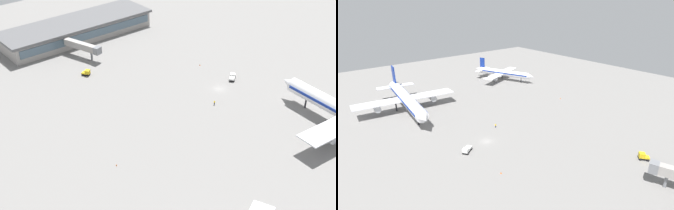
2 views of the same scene
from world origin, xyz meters
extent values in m
plane|color=gray|center=(0.00, 0.00, 0.00)|extent=(288.00, 288.00, 0.00)
cube|color=#9E9993|center=(15.10, -78.00, 3.43)|extent=(69.66, 21.55, 6.86)
cube|color=#4C6070|center=(15.10, -67.01, 4.41)|extent=(66.87, 0.30, 3.53)
cube|color=#59595B|center=(15.10, -78.00, 7.35)|extent=(72.44, 22.41, 1.18)
cone|color=white|center=(-14.51, 20.57, 6.19)|extent=(5.43, 5.66, 4.90)
cylinder|color=#A5A8AD|center=(0.84, 46.43, 3.87)|extent=(3.48, 6.37, 2.84)
cylinder|color=black|center=(-13.59, 29.11, 1.81)|extent=(0.62, 0.62, 3.61)
cube|color=black|center=(-9.37, -1.83, 0.55)|extent=(4.68, 4.11, 0.30)
cube|color=white|center=(-10.43, -2.58, 1.30)|extent=(2.57, 2.59, 1.20)
cube|color=#3F596B|center=(-11.09, -3.06, 1.54)|extent=(1.00, 1.34, 0.67)
cube|color=white|center=(-8.64, -1.30, 1.00)|extent=(3.22, 3.06, 0.60)
cylinder|color=black|center=(-10.07, -3.50, 0.40)|extent=(0.82, 0.71, 0.80)
cylinder|color=black|center=(-11.18, -1.95, 0.40)|extent=(0.82, 0.71, 0.80)
cylinder|color=black|center=(-7.57, -1.70, 0.40)|extent=(0.82, 0.71, 0.80)
cylinder|color=black|center=(-8.68, -0.16, 0.40)|extent=(0.82, 0.71, 0.80)
cube|color=black|center=(32.50, -42.30, 0.55)|extent=(3.44, 3.70, 0.30)
cube|color=gold|center=(32.08, -41.74, 1.50)|extent=(2.60, 2.58, 1.60)
cube|color=#3F596B|center=(31.60, -41.09, 1.82)|extent=(1.33, 1.02, 0.90)
cube|color=gold|center=(33.04, -43.02, 0.95)|extent=(2.36, 2.26, 0.50)
cylinder|color=black|center=(31.07, -41.97, 0.40)|extent=(0.72, 0.82, 0.80)
cylinder|color=black|center=(32.59, -40.83, 0.40)|extent=(0.72, 0.82, 0.80)
cylinder|color=black|center=(32.41, -43.77, 0.40)|extent=(0.72, 0.82, 0.80)
cylinder|color=black|center=(33.93, -42.63, 0.40)|extent=(0.72, 0.82, 0.80)
cylinder|color=#1E2338|center=(9.44, 6.89, 0.42)|extent=(0.36, 0.36, 0.85)
cylinder|color=yellow|center=(9.44, 6.89, 1.15)|extent=(0.43, 0.43, 0.60)
sphere|color=tan|center=(9.44, 6.89, 1.56)|extent=(0.22, 0.22, 0.22)
cylinder|color=yellow|center=(9.68, 6.86, 1.15)|extent=(0.10, 0.10, 0.54)
cylinder|color=yellow|center=(9.20, 6.93, 1.15)|extent=(0.10, 0.10, 0.54)
cube|color=#9E9993|center=(24.91, -58.23, 5.20)|extent=(7.31, 16.75, 2.80)
cylinder|color=slate|center=(23.22, -52.63, 1.90)|extent=(0.90, 0.90, 3.80)
cube|color=slate|center=(22.21, -49.27, 5.20)|extent=(3.68, 3.20, 3.08)
cone|color=#EA590C|center=(55.75, 12.31, 0.30)|extent=(0.44, 0.44, 0.60)
cone|color=#EA590C|center=(-8.17, -18.90, 0.30)|extent=(0.44, 0.44, 0.60)
camera|label=1|loc=(111.08, 100.78, 85.16)|focal=48.28mm
camera|label=2|loc=(-50.76, -73.17, 49.44)|focal=29.39mm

